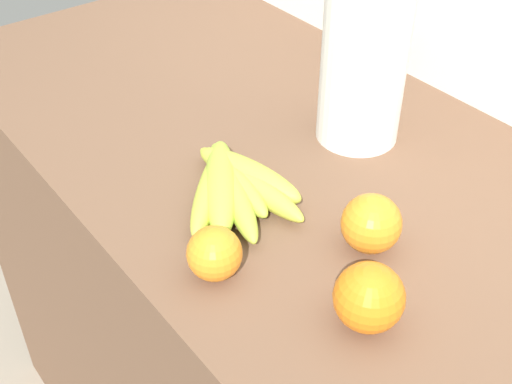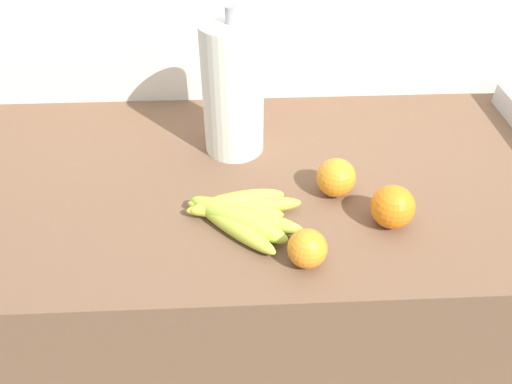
% 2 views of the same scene
% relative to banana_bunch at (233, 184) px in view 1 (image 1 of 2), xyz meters
% --- Properties ---
extents(banana_bunch, '(0.21, 0.18, 0.04)m').
position_rel_banana_bunch_xyz_m(banana_bunch, '(0.00, 0.00, 0.00)').
color(banana_bunch, '#B8C43F').
rests_on(banana_bunch, counter).
extents(orange_center, '(0.08, 0.08, 0.08)m').
position_rel_banana_bunch_xyz_m(orange_center, '(0.26, -0.02, 0.02)').
color(orange_center, orange).
rests_on(orange_center, counter).
extents(orange_back_right, '(0.06, 0.06, 0.06)m').
position_rel_banana_bunch_xyz_m(orange_back_right, '(0.11, -0.10, 0.01)').
color(orange_back_right, orange).
rests_on(orange_back_right, counter).
extents(orange_back_left, '(0.07, 0.07, 0.07)m').
position_rel_banana_bunch_xyz_m(orange_back_left, '(0.18, 0.07, 0.02)').
color(orange_back_left, orange).
rests_on(orange_back_left, counter).
extents(paper_towel_roll, '(0.12, 0.12, 0.30)m').
position_rel_banana_bunch_xyz_m(paper_towel_roll, '(-0.00, 0.23, 0.12)').
color(paper_towel_roll, white).
rests_on(paper_towel_roll, counter).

